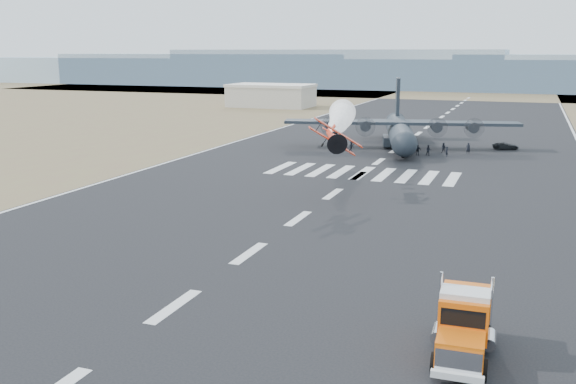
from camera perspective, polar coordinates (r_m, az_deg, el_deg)
The scene contains 21 objects.
ground at distance 43.08m, azimuth -10.09°, elevation -9.98°, with size 500.00×500.00×0.00m, color black.
scrub_far at distance 265.38m, azimuth 16.27°, elevation 8.40°, with size 500.00×80.00×0.00m, color olive.
runway_markings at distance 97.69m, azimuth 8.07°, elevation 2.70°, with size 60.00×260.00×0.01m, color silver, non-canonical shape.
ridge_seg_a at distance 364.86m, azimuth -15.91°, elevation 10.41°, with size 150.00×50.00×13.00m, color #889EAE.
ridge_seg_b at distance 330.57m, azimuth -6.64°, elevation 10.80°, with size 150.00×50.00×15.00m, color #889EAE.
ridge_seg_c at distance 306.41m, azimuth 4.44°, elevation 10.92°, with size 150.00×50.00×17.00m, color #889EAE.
ridge_seg_d at distance 294.96m, azimuth 16.83°, elevation 9.99°, with size 150.00×50.00×13.00m, color #889EAE.
hangar_left at distance 193.71m, azimuth -1.51°, elevation 8.59°, with size 24.50×14.50×6.70m.
semi_truck at distance 36.78m, azimuth 15.35°, elevation -11.17°, with size 3.02×8.34×3.73m.
aerobatic_biplane at distance 72.28m, azimuth 4.04°, elevation 4.88°, with size 5.51×5.91×4.68m.
smoke_trail at distance 92.69m, azimuth 4.67°, elevation 6.62°, with size 7.67×23.89×4.00m.
transport_aircraft at distance 113.03m, azimuth 9.89°, elevation 5.45°, with size 39.21×32.06×11.42m.
support_vehicle at distance 114.98m, azimuth 18.78°, elevation 3.90°, with size 1.93×4.19×1.17m, color black.
crew_a at distance 107.80m, azimuth 15.72°, elevation 3.76°, with size 0.67×0.55×1.84m, color black.
crew_b at distance 108.01m, azimuth 13.67°, elevation 3.83°, with size 0.80×0.49×1.64m, color black.
crew_c at distance 106.89m, azimuth 5.66°, elevation 4.07°, with size 1.15×0.53×1.78m, color black.
crew_d at distance 104.36m, azimuth 11.47°, elevation 3.67°, with size 1.02×0.52×1.74m, color black.
crew_e at distance 107.72m, azimuth 10.50°, elevation 4.02°, with size 0.92×0.56×1.88m, color black.
crew_f at distance 105.45m, azimuth 10.20°, elevation 3.79°, with size 1.53×0.49×1.65m, color black.
crew_g at distance 104.24m, azimuth 13.92°, elevation 3.51°, with size 0.59×0.48×1.61m, color black.
crew_h at distance 104.52m, azimuth 12.38°, elevation 3.64°, with size 0.84×0.52×1.73m, color black.
Camera 1 is at (20.76, -34.06, 16.27)m, focal length 40.00 mm.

